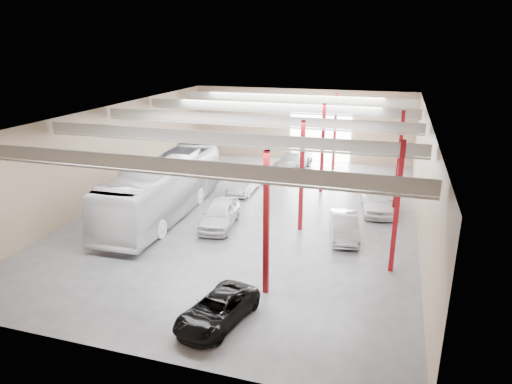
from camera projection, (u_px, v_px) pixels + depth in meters
The scene contains 8 objects.
depot_shell at pixel (257, 142), 30.95m from camera, with size 22.12×32.12×7.06m.
coach_bus at pixel (164, 188), 31.05m from camera, with size 3.26×13.93×3.88m, color silver.
black_sedan at pixel (217, 310), 19.46m from camera, with size 2.05×4.44×1.23m, color black.
car_row_a at pixel (220, 214), 29.51m from camera, with size 1.97×4.90×1.67m, color silver.
car_row_b at pixel (245, 182), 36.29m from camera, with size 1.61×4.62×1.52m, color #A2A3A7.
car_row_c at pixel (293, 160), 42.70m from camera, with size 2.27×5.59×1.62m, color gray.
car_right_near at pixel (344, 226), 27.82m from camera, with size 1.57×4.51×1.49m, color #A3A3A8.
car_right_far at pixel (377, 200), 32.03m from camera, with size 2.00×4.98×1.70m, color silver.
Camera 1 is at (9.04, -28.62, 11.56)m, focal length 32.00 mm.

